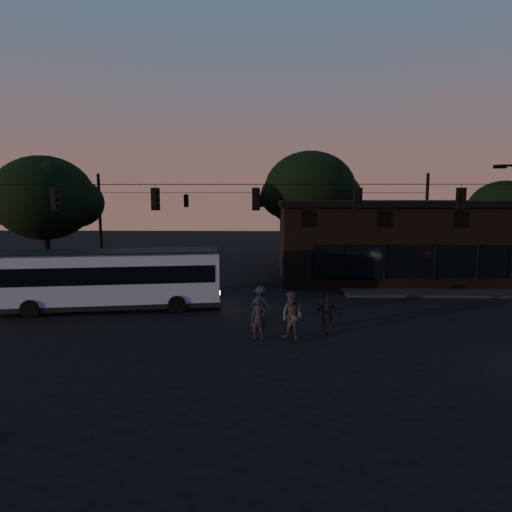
{
  "coord_description": "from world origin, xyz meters",
  "views": [
    {
      "loc": [
        0.55,
        -16.38,
        5.64
      ],
      "look_at": [
        0.0,
        4.0,
        3.0
      ],
      "focal_mm": 32.0,
      "sensor_mm": 36.0,
      "label": 1
    }
  ],
  "objects_px": {
    "bus": "(114,277)",
    "pedestrian_d": "(261,304)",
    "building": "(388,239)",
    "pedestrian_b": "(292,316)",
    "pedestrian_a": "(259,319)",
    "pedestrian_c": "(328,314)"
  },
  "relations": [
    {
      "from": "bus",
      "to": "pedestrian_d",
      "type": "relative_size",
      "value": 6.81
    },
    {
      "from": "building",
      "to": "pedestrian_b",
      "type": "height_order",
      "value": "building"
    },
    {
      "from": "pedestrian_b",
      "to": "pedestrian_d",
      "type": "height_order",
      "value": "pedestrian_b"
    },
    {
      "from": "building",
      "to": "pedestrian_b",
      "type": "xyz_separation_m",
      "value": [
        -7.5,
        -14.76,
        -1.75
      ]
    },
    {
      "from": "pedestrian_a",
      "to": "pedestrian_c",
      "type": "relative_size",
      "value": 0.99
    },
    {
      "from": "bus",
      "to": "pedestrian_c",
      "type": "xyz_separation_m",
      "value": [
        10.23,
        -3.99,
        -0.82
      ]
    },
    {
      "from": "pedestrian_a",
      "to": "pedestrian_b",
      "type": "height_order",
      "value": "pedestrian_b"
    },
    {
      "from": "pedestrian_d",
      "to": "bus",
      "type": "bearing_deg",
      "value": 2.99
    },
    {
      "from": "pedestrian_c",
      "to": "bus",
      "type": "bearing_deg",
      "value": -25.57
    },
    {
      "from": "building",
      "to": "pedestrian_b",
      "type": "relative_size",
      "value": 8.02
    },
    {
      "from": "pedestrian_c",
      "to": "pedestrian_d",
      "type": "xyz_separation_m",
      "value": [
        -2.8,
        2.04,
        -0.06
      ]
    },
    {
      "from": "building",
      "to": "pedestrian_b",
      "type": "distance_m",
      "value": 16.65
    },
    {
      "from": "building",
      "to": "pedestrian_a",
      "type": "height_order",
      "value": "building"
    },
    {
      "from": "pedestrian_b",
      "to": "pedestrian_c",
      "type": "relative_size",
      "value": 1.13
    },
    {
      "from": "bus",
      "to": "pedestrian_b",
      "type": "height_order",
      "value": "bus"
    },
    {
      "from": "building",
      "to": "pedestrian_c",
      "type": "bearing_deg",
      "value": -113.2
    },
    {
      "from": "pedestrian_b",
      "to": "pedestrian_c",
      "type": "height_order",
      "value": "pedestrian_b"
    },
    {
      "from": "pedestrian_c",
      "to": "pedestrian_a",
      "type": "bearing_deg",
      "value": 10.54
    },
    {
      "from": "bus",
      "to": "pedestrian_d",
      "type": "bearing_deg",
      "value": -24.11
    },
    {
      "from": "pedestrian_a",
      "to": "pedestrian_d",
      "type": "relative_size",
      "value": 1.06
    },
    {
      "from": "pedestrian_a",
      "to": "bus",
      "type": "bearing_deg",
      "value": 149.15
    },
    {
      "from": "pedestrian_d",
      "to": "pedestrian_b",
      "type": "bearing_deg",
      "value": 132.33
    }
  ]
}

